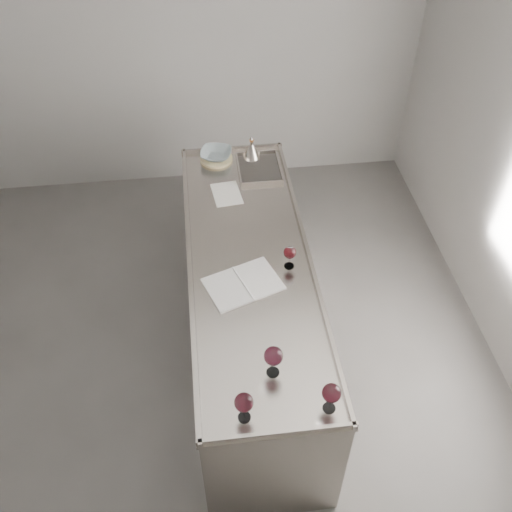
{
  "coord_description": "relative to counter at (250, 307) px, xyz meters",
  "views": [
    {
      "loc": [
        0.24,
        -2.19,
        3.42
      ],
      "look_at": [
        0.53,
        0.24,
        1.02
      ],
      "focal_mm": 40.0,
      "sensor_mm": 36.0,
      "label": 1
    }
  ],
  "objects": [
    {
      "name": "room_shell",
      "position": [
        -0.5,
        -0.3,
        0.93
      ],
      "size": [
        4.54,
        5.04,
        2.84
      ],
      "color": "#565350",
      "rests_on": "ground"
    },
    {
      "name": "counter",
      "position": [
        0.0,
        0.0,
        0.0
      ],
      "size": [
        0.77,
        2.42,
        0.97
      ],
      "color": "gray",
      "rests_on": "ground"
    },
    {
      "name": "wine_glass_left",
      "position": [
        -0.15,
        -1.08,
        0.6
      ],
      "size": [
        0.09,
        0.09,
        0.18
      ],
      "rotation": [
        0.0,
        0.0,
        -0.29
      ],
      "color": "white",
      "rests_on": "counter"
    },
    {
      "name": "wine_glass_middle",
      "position": [
        0.03,
        -0.84,
        0.6
      ],
      "size": [
        0.1,
        0.1,
        0.19
      ],
      "rotation": [
        0.0,
        0.0,
        0.22
      ],
      "color": "white",
      "rests_on": "counter"
    },
    {
      "name": "wine_glass_right",
      "position": [
        0.27,
        -1.08,
        0.6
      ],
      "size": [
        0.09,
        0.09,
        0.18
      ],
      "rotation": [
        0.0,
        0.0,
        -0.25
      ],
      "color": "white",
      "rests_on": "counter"
    },
    {
      "name": "wine_glass_small",
      "position": [
        0.23,
        -0.09,
        0.58
      ],
      "size": [
        0.08,
        0.08,
        0.15
      ],
      "rotation": [
        0.0,
        0.0,
        0.41
      ],
      "color": "white",
      "rests_on": "counter"
    },
    {
      "name": "notebook",
      "position": [
        -0.06,
        -0.22,
        0.47
      ],
      "size": [
        0.5,
        0.42,
        0.02
      ],
      "rotation": [
        0.0,
        0.0,
        0.35
      ],
      "color": "silver",
      "rests_on": "counter"
    },
    {
      "name": "loose_paper_top",
      "position": [
        -0.09,
        0.66,
        0.47
      ],
      "size": [
        0.22,
        0.29,
        0.0
      ],
      "primitive_type": "cube",
      "rotation": [
        0.0,
        0.0,
        0.12
      ],
      "color": "silver",
      "rests_on": "counter"
    },
    {
      "name": "trivet",
      "position": [
        -0.13,
        1.08,
        0.48
      ],
      "size": [
        0.27,
        0.27,
        0.02
      ],
      "primitive_type": "cylinder",
      "rotation": [
        0.0,
        0.0,
        -0.12
      ],
      "color": "#CFBE86",
      "rests_on": "counter"
    },
    {
      "name": "ceramic_bowl",
      "position": [
        -0.13,
        1.08,
        0.52
      ],
      "size": [
        0.28,
        0.28,
        0.06
      ],
      "primitive_type": "imported",
      "rotation": [
        0.0,
        0.0,
        -0.24
      ],
      "color": "gray",
      "rests_on": "trivet"
    },
    {
      "name": "wine_funnel",
      "position": [
        0.14,
        1.08,
        0.53
      ],
      "size": [
        0.13,
        0.13,
        0.19
      ],
      "rotation": [
        0.0,
        0.0,
        -0.12
      ],
      "color": "#A79F95",
      "rests_on": "counter"
    }
  ]
}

